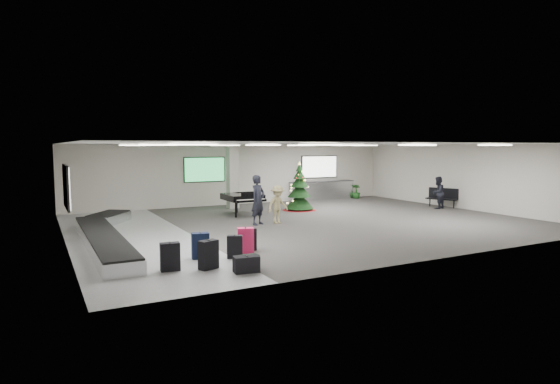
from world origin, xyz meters
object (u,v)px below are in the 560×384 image
service_counter (322,190)px  traveler_bench (438,193)px  traveler_a (258,200)px  christmas_tree (299,194)px  potted_plant_right (356,191)px  grand_piano (243,197)px  bench (443,196)px  pink_suitcase (246,240)px  traveler_b (278,205)px  potted_plant_left (301,194)px  baggage_carousel (104,234)px

service_counter → traveler_bench: traveler_bench is taller
service_counter → traveler_a: traveler_a is taller
christmas_tree → potted_plant_right: size_ratio=2.81×
grand_piano → bench: size_ratio=1.21×
service_counter → pink_suitcase: bearing=-132.0°
pink_suitcase → traveler_bench: traveler_bench is taller
christmas_tree → potted_plant_right: bearing=27.0°
grand_piano → traveler_a: (-0.54, -2.77, 0.19)m
traveler_b → potted_plant_right: size_ratio=1.82×
traveler_bench → potted_plant_left: bearing=-66.6°
baggage_carousel → potted_plant_right: bearing=22.7°
bench → traveler_bench: 0.80m
christmas_tree → traveler_b: christmas_tree is taller
bench → christmas_tree: bearing=137.2°
potted_plant_left → potted_plant_right: 3.77m
traveler_bench → traveler_a: bearing=-14.4°
potted_plant_left → potted_plant_right: size_ratio=1.07×
pink_suitcase → bench: size_ratio=0.47×
christmas_tree → traveler_a: size_ratio=1.20×
bench → potted_plant_right: 5.51m
traveler_bench → service_counter: bearing=-79.7°
service_counter → traveler_b: traveler_b is taller
traveler_b → baggage_carousel: bearing=170.0°
christmas_tree → traveler_a: 4.60m
service_counter → grand_piano: grand_piano is taller
potted_plant_left → christmas_tree: bearing=-121.9°
service_counter → potted_plant_right: bearing=-12.1°
baggage_carousel → grand_piano: grand_piano is taller
pink_suitcase → traveler_b: size_ratio=0.50×
service_counter → potted_plant_left: size_ratio=4.51×
baggage_carousel → traveler_bench: traveler_bench is taller
traveler_a → grand_piano: bearing=51.2°
traveler_a → potted_plant_right: size_ratio=2.34×
baggage_carousel → traveler_b: 6.69m
bench → potted_plant_right: bench is taller
baggage_carousel → traveler_a: size_ratio=4.94×
baggage_carousel → traveler_b: traveler_b is taller
potted_plant_left → traveler_b: bearing=-127.6°
traveler_a → traveler_b: size_ratio=1.29×
service_counter → traveler_bench: 6.71m
traveler_bench → christmas_tree: bearing=-38.7°
service_counter → pink_suitcase: service_counter is taller
christmas_tree → potted_plant_left: bearing=58.1°
baggage_carousel → potted_plant_left: potted_plant_left is taller
pink_suitcase → bench: bearing=38.2°
traveler_b → traveler_bench: 9.09m
christmas_tree → grand_piano: bearing=-177.5°
bench → traveler_b: 9.81m
pink_suitcase → grand_piano: size_ratio=0.39×
baggage_carousel → bench: size_ratio=6.02×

